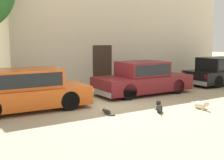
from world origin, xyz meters
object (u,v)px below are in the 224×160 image
(parked_sedan_second, at_px, (143,78))
(stray_cat, at_px, (107,112))
(stray_dog_spotted, at_px, (201,105))
(parked_sedan_third, at_px, (221,71))
(stray_dog_tan, at_px, (159,108))
(parked_sedan_nearest, at_px, (24,89))

(parked_sedan_second, relative_size, stray_cat, 7.37)
(parked_sedan_second, relative_size, stray_dog_spotted, 4.79)
(parked_sedan_third, xyz_separation_m, stray_dog_tan, (-6.83, -2.84, -0.58))
(stray_cat, bearing_deg, stray_dog_spotted, -112.50)
(stray_dog_tan, xyz_separation_m, stray_cat, (-1.64, 0.67, -0.07))
(parked_sedan_second, bearing_deg, parked_sedan_nearest, -175.79)
(parked_sedan_third, relative_size, stray_dog_tan, 5.19)
(parked_sedan_nearest, xyz_separation_m, parked_sedan_third, (10.56, 0.21, -0.02))
(stray_cat, bearing_deg, parked_sedan_third, -77.44)
(stray_dog_spotted, xyz_separation_m, stray_dog_tan, (-1.47, 0.50, -0.01))
(parked_sedan_third, bearing_deg, stray_dog_tan, -156.13)
(parked_sedan_third, bearing_deg, stray_cat, -164.35)
(parked_sedan_nearest, height_order, parked_sedan_third, parked_sedan_third)
(parked_sedan_second, bearing_deg, stray_dog_spotted, -90.41)
(parked_sedan_nearest, xyz_separation_m, parked_sedan_second, (5.30, 0.26, -0.03))
(stray_dog_spotted, distance_m, stray_cat, 3.32)
(parked_sedan_third, relative_size, stray_cat, 7.12)
(parked_sedan_second, relative_size, parked_sedan_third, 1.04)
(parked_sedan_second, bearing_deg, stray_cat, -144.00)
(parked_sedan_nearest, distance_m, stray_dog_tan, 4.60)
(parked_sedan_third, distance_m, stray_cat, 8.77)
(parked_sedan_second, distance_m, stray_dog_spotted, 3.43)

